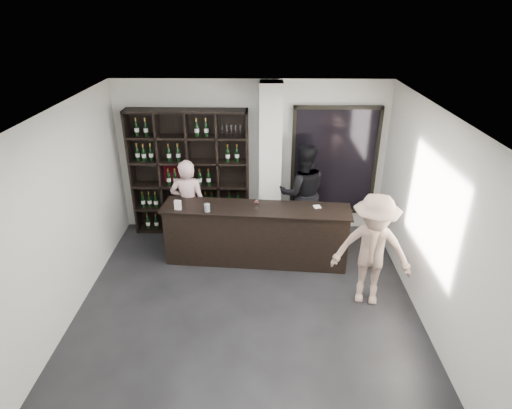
{
  "coord_description": "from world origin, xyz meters",
  "views": [
    {
      "loc": [
        0.21,
        -4.87,
        4.16
      ],
      "look_at": [
        0.11,
        1.1,
        1.27
      ],
      "focal_mm": 30.0,
      "sensor_mm": 36.0,
      "label": 1
    }
  ],
  "objects_px": {
    "wine_shelf": "(190,173)",
    "tasting_counter": "(256,234)",
    "customer": "(372,251)",
    "taster_pink": "(189,205)",
    "taster_black": "(302,193)"
  },
  "relations": [
    {
      "from": "taster_black",
      "to": "customer",
      "type": "distance_m",
      "value": 2.1
    },
    {
      "from": "wine_shelf",
      "to": "taster_black",
      "type": "bearing_deg",
      "value": -6.68
    },
    {
      "from": "wine_shelf",
      "to": "tasting_counter",
      "type": "distance_m",
      "value": 1.8
    },
    {
      "from": "taster_black",
      "to": "customer",
      "type": "relative_size",
      "value": 1.05
    },
    {
      "from": "taster_black",
      "to": "tasting_counter",
      "type": "bearing_deg",
      "value": 40.12
    },
    {
      "from": "tasting_counter",
      "to": "taster_pink",
      "type": "bearing_deg",
      "value": 163.59
    },
    {
      "from": "taster_pink",
      "to": "wine_shelf",
      "type": "bearing_deg",
      "value": -83.1
    },
    {
      "from": "wine_shelf",
      "to": "customer",
      "type": "xyz_separation_m",
      "value": [
        2.95,
        -2.17,
        -0.32
      ]
    },
    {
      "from": "wine_shelf",
      "to": "tasting_counter",
      "type": "height_order",
      "value": "wine_shelf"
    },
    {
      "from": "tasting_counter",
      "to": "taster_black",
      "type": "bearing_deg",
      "value": 49.48
    },
    {
      "from": "wine_shelf",
      "to": "taster_pink",
      "type": "xyz_separation_m",
      "value": [
        0.05,
        -0.63,
        -0.35
      ]
    },
    {
      "from": "wine_shelf",
      "to": "customer",
      "type": "bearing_deg",
      "value": -36.27
    },
    {
      "from": "tasting_counter",
      "to": "taster_black",
      "type": "relative_size",
      "value": 1.69
    },
    {
      "from": "wine_shelf",
      "to": "tasting_counter",
      "type": "xyz_separation_m",
      "value": [
        1.26,
        -1.09,
        -0.68
      ]
    },
    {
      "from": "taster_pink",
      "to": "customer",
      "type": "height_order",
      "value": "customer"
    }
  ]
}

